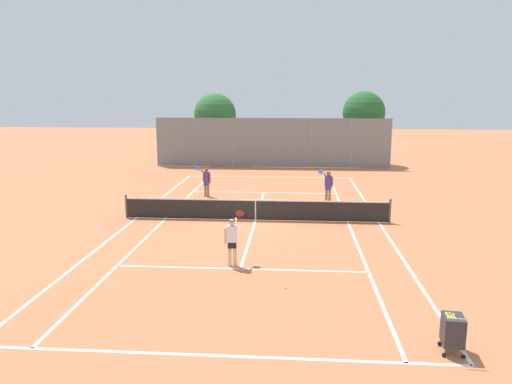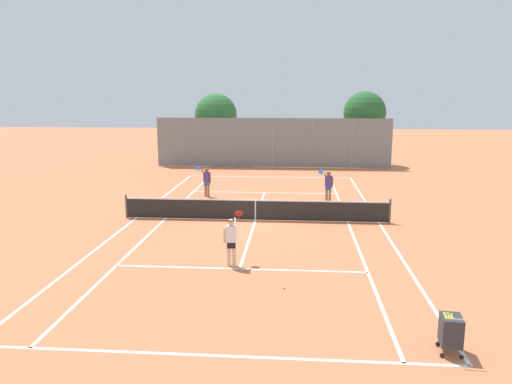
{
  "view_description": "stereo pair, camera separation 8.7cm",
  "coord_description": "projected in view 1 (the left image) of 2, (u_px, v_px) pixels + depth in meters",
  "views": [
    {
      "loc": [
        1.67,
        -21.78,
        5.62
      ],
      "look_at": [
        -0.09,
        1.5,
        1.0
      ],
      "focal_mm": 35.0,
      "sensor_mm": 36.0,
      "label": 1
    },
    {
      "loc": [
        1.76,
        -21.78,
        5.62
      ],
      "look_at": [
        -0.09,
        1.5,
        1.0
      ],
      "focal_mm": 35.0,
      "sensor_mm": 36.0,
      "label": 2
    }
  ],
  "objects": [
    {
      "name": "ground_plane",
      "position": [
        256.0,
        220.0,
        22.53
      ],
      "size": [
        120.0,
        120.0,
        0.0
      ],
      "primitive_type": "plane",
      "color": "#C67047"
    },
    {
      "name": "court_line_markings",
      "position": [
        256.0,
        220.0,
        22.52
      ],
      "size": [
        11.1,
        23.9,
        0.01
      ],
      "color": "white",
      "rests_on": "ground"
    },
    {
      "name": "tennis_net",
      "position": [
        256.0,
        209.0,
        22.43
      ],
      "size": [
        12.0,
        0.1,
        1.07
      ],
      "color": "#474C47",
      "rests_on": "ground"
    },
    {
      "name": "ball_cart",
      "position": [
        453.0,
        330.0,
        10.93
      ],
      "size": [
        0.54,
        0.67,
        0.96
      ],
      "color": "#2D2D33",
      "rests_on": "ground"
    },
    {
      "name": "player_near_side",
      "position": [
        232.0,
        239.0,
        16.41
      ],
      "size": [
        0.61,
        0.78,
        1.77
      ],
      "color": "beige",
      "rests_on": "ground"
    },
    {
      "name": "player_far_left",
      "position": [
        206.0,
        180.0,
        27.49
      ],
      "size": [
        0.85,
        0.68,
        1.77
      ],
      "color": "#936B4C",
      "rests_on": "ground"
    },
    {
      "name": "player_far_right",
      "position": [
        328.0,
        184.0,
        26.26
      ],
      "size": [
        0.85,
        0.69,
        1.77
      ],
      "color": "#936B4C",
      "rests_on": "ground"
    },
    {
      "name": "loose_tennis_ball_0",
      "position": [
        269.0,
        232.0,
        20.54
      ],
      "size": [
        0.07,
        0.07,
        0.07
      ],
      "primitive_type": "sphere",
      "color": "#D1DB33",
      "rests_on": "ground"
    },
    {
      "name": "loose_tennis_ball_1",
      "position": [
        356.0,
        229.0,
        20.96
      ],
      "size": [
        0.07,
        0.07,
        0.07
      ],
      "primitive_type": "sphere",
      "color": "#D1DB33",
      "rests_on": "ground"
    },
    {
      "name": "loose_tennis_ball_2",
      "position": [
        285.0,
        287.0,
        14.62
      ],
      "size": [
        0.07,
        0.07,
        0.07
      ],
      "primitive_type": "sphere",
      "color": "#D1DB33",
      "rests_on": "ground"
    },
    {
      "name": "loose_tennis_ball_3",
      "position": [
        354.0,
        214.0,
        23.5
      ],
      "size": [
        0.07,
        0.07,
        0.07
      ],
      "primitive_type": "sphere",
      "color": "#D1DB33",
      "rests_on": "ground"
    },
    {
      "name": "back_fence",
      "position": [
        272.0,
        143.0,
        38.35
      ],
      "size": [
        18.09,
        0.08,
        3.8
      ],
      "color": "gray",
      "rests_on": "ground"
    },
    {
      "name": "tree_behind_left",
      "position": [
        214.0,
        116.0,
        40.81
      ],
      "size": [
        3.44,
        3.44,
        5.64
      ],
      "color": "brown",
      "rests_on": "ground"
    },
    {
      "name": "tree_behind_right",
      "position": [
        364.0,
        114.0,
        39.65
      ],
      "size": [
        3.36,
        3.36,
        5.8
      ],
      "color": "brown",
      "rests_on": "ground"
    }
  ]
}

